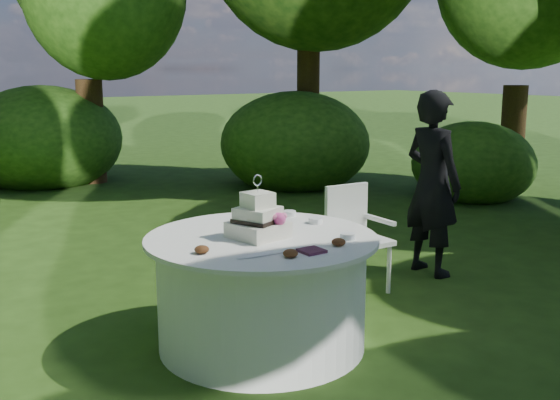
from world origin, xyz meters
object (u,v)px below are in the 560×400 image
(napkins, at_px, (312,251))
(guest, at_px, (432,183))
(cake, at_px, (258,221))
(chair, at_px, (354,230))
(table, at_px, (262,291))

(napkins, bearing_deg, guest, 25.18)
(cake, xyz_separation_m, chair, (1.32, 0.56, -0.36))
(napkins, relative_size, chair, 0.16)
(table, bearing_deg, cake, -156.64)
(napkins, xyz_separation_m, guest, (2.12, 1.00, 0.06))
(table, height_order, chair, chair)
(napkins, height_order, table, napkins)
(chair, bearing_deg, guest, -3.42)
(guest, relative_size, table, 1.08)
(guest, xyz_separation_m, chair, (-0.88, 0.05, -0.32))
(cake, relative_size, chair, 0.48)
(napkins, bearing_deg, table, 95.15)
(guest, distance_m, table, 2.27)
(napkins, height_order, cake, cake)
(chair, bearing_deg, napkins, -139.87)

